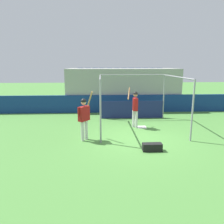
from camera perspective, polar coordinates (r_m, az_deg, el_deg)
name	(u,v)px	position (r m, az deg, el deg)	size (l,w,h in m)	color
ground_plane	(138,139)	(9.24, 6.75, -7.04)	(60.00, 60.00, 0.00)	#477F38
outfield_wall	(124,104)	(14.21, 3.23, 2.20)	(24.00, 0.12, 1.14)	navy
bleacher_section	(122,88)	(15.74, 2.61, 6.24)	(7.60, 3.20, 2.82)	#9E9E99
batting_cage	(134,101)	(11.77, 5.88, 2.83)	(3.71, 4.09, 2.51)	gray
home_plate	(142,127)	(10.97, 7.76, -3.92)	(0.44, 0.44, 0.02)	white
player_batter	(135,106)	(10.67, 6.03, 1.61)	(0.52, 0.86, 1.93)	silver
player_waiting	(84,115)	(8.85, -7.30, -0.86)	(0.62, 0.80, 2.01)	silver
equipment_bag	(152,147)	(8.07, 10.44, -9.00)	(0.70, 0.28, 0.28)	black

